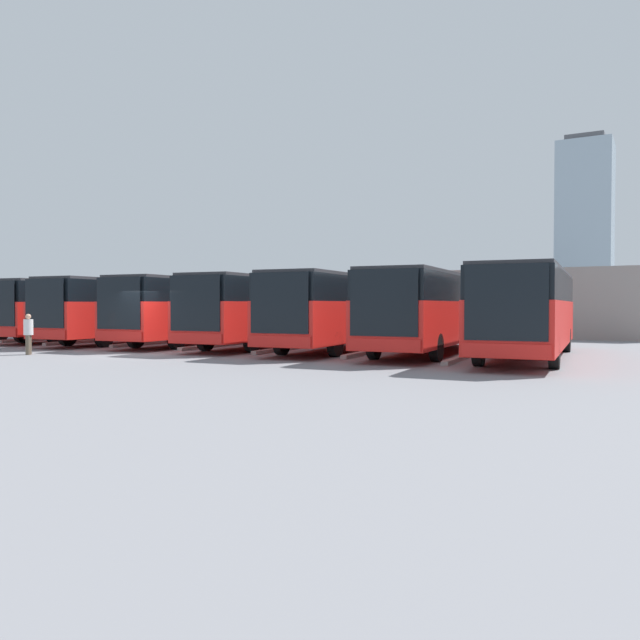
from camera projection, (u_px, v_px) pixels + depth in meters
The scene contains 19 objects.
ground_plane at pixel (141, 354), 24.48m from camera, with size 600.00×600.00×0.00m, color gray.
bus_0 at pixel (529, 309), 22.63m from camera, with size 3.55×12.37×3.19m.
curb_divider_0 at pixel (461, 358), 22.03m from camera, with size 0.24×5.22×0.15m, color #9E9E99.
bus_1 at pixel (431, 309), 25.09m from camera, with size 3.55×12.37×3.19m.
curb_divider_1 at pixel (368, 352), 24.50m from camera, with size 0.24×5.22×0.15m, color #9E9E99.
bus_2 at pixel (345, 308), 27.01m from camera, with size 3.55×12.37×3.19m.
curb_divider_2 at pixel (285, 349), 26.41m from camera, with size 0.24×5.22×0.15m, color #9E9E99.
bus_3 at pixel (272, 308), 29.07m from camera, with size 3.55×12.37×3.19m.
curb_divider_3 at pixel (215, 346), 28.48m from camera, with size 0.24×5.22×0.15m, color #9E9E99.
bus_4 at pixel (205, 308), 30.86m from camera, with size 3.55×12.37×3.19m.
curb_divider_4 at pixel (149, 343), 30.27m from camera, with size 0.24×5.22×0.15m, color #9E9E99.
bus_5 at pixel (140, 308), 32.32m from camera, with size 3.55×12.37×3.19m.
curb_divider_5 at pixel (86, 342), 31.73m from camera, with size 0.24×5.22×0.15m, color #9E9E99.
bus_6 at pixel (94, 308), 34.61m from camera, with size 3.55×12.37×3.19m.
curb_divider_6 at pixel (43, 339), 34.01m from camera, with size 0.24×5.22×0.15m, color #9E9E99.
bus_7 at pixel (42, 307), 36.16m from camera, with size 3.55×12.37×3.19m.
pedestrian at pixel (28, 333), 24.23m from camera, with size 0.50×0.50×1.59m.
station_building at pixel (390, 304), 46.65m from camera, with size 35.89×15.91×4.04m.
office_tower at pixel (585, 225), 237.94m from camera, with size 19.57×19.57×66.00m.
Camera 1 is at (-17.99, 17.98, 1.93)m, focal length 35.00 mm.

